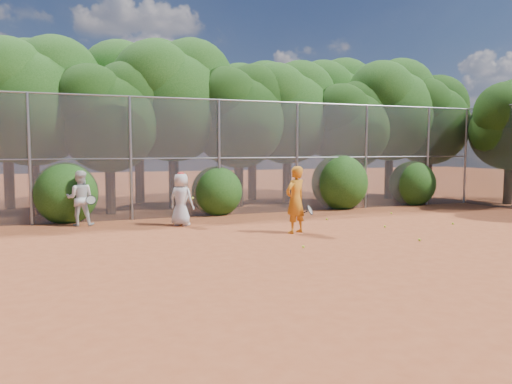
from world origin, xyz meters
name	(u,v)px	position (x,y,z in m)	size (l,w,h in m)	color
ground	(331,243)	(0.00, 0.00, 0.00)	(80.00, 80.00, 0.00)	brown
fence_back	(243,156)	(-0.12, 6.00, 2.05)	(20.05, 0.09, 4.03)	gray
tree_1	(33,95)	(-6.94, 8.54, 4.16)	(4.64, 4.03, 6.35)	black
tree_2	(110,113)	(-4.45, 7.83, 3.58)	(3.99, 3.47, 5.47)	black
tree_3	(174,95)	(-1.94, 8.84, 4.40)	(4.89, 4.26, 6.70)	black
tree_4	(240,112)	(0.55, 8.24, 3.76)	(4.19, 3.64, 5.73)	black
tree_5	(288,108)	(3.06, 9.04, 4.05)	(4.51, 3.92, 6.17)	black
tree_6	(351,122)	(5.55, 8.03, 3.47)	(3.86, 3.36, 5.29)	black
tree_7	(391,106)	(8.06, 8.64, 4.28)	(4.77, 4.14, 6.53)	black
tree_8	(430,117)	(10.05, 8.34, 3.82)	(4.25, 3.70, 5.82)	black
tree_9	(7,96)	(-7.94, 10.84, 4.34)	(4.83, 4.20, 6.62)	black
tree_10	(139,94)	(-2.93, 11.05, 4.63)	(5.15, 4.48, 7.06)	black
tree_11	(253,108)	(2.06, 10.64, 4.16)	(4.64, 4.03, 6.35)	black
tree_12	(333,104)	(6.56, 11.24, 4.51)	(5.02, 4.37, 6.88)	black
tree_13	(511,121)	(11.45, 5.03, 3.47)	(3.86, 3.36, 5.29)	black
bush_0	(66,190)	(-6.00, 6.30, 1.00)	(2.00, 2.00, 2.00)	#1A4310
bush_1	(217,189)	(-1.00, 6.30, 0.90)	(1.80, 1.80, 1.80)	#1A4310
bush_2	(339,180)	(4.00, 6.30, 1.10)	(2.20, 2.20, 2.20)	#1A4310
bush_3	(412,182)	(7.50, 6.30, 0.95)	(1.90, 1.90, 1.90)	#1A4310
player_yellow	(295,200)	(-0.15, 1.69, 0.92)	(0.91, 0.70, 1.85)	orange
player_teen	(181,199)	(-2.77, 4.16, 0.81)	(0.92, 0.90, 1.62)	silver
player_white	(80,198)	(-5.62, 5.26, 0.83)	(0.91, 0.77, 1.67)	silver
ball_0	(385,226)	(2.73, 1.57, 0.03)	(0.07, 0.07, 0.07)	#B5D426
ball_1	(327,219)	(1.89, 3.55, 0.03)	(0.07, 0.07, 0.07)	#B5D426
ball_2	(420,240)	(2.23, -0.55, 0.03)	(0.07, 0.07, 0.07)	#B5D426
ball_3	(453,224)	(5.01, 1.28, 0.03)	(0.07, 0.07, 0.07)	#B5D426
ball_4	(303,247)	(-0.90, -0.28, 0.03)	(0.07, 0.07, 0.07)	#B5D426
ball_5	(391,213)	(4.80, 4.05, 0.03)	(0.07, 0.07, 0.07)	#B5D426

